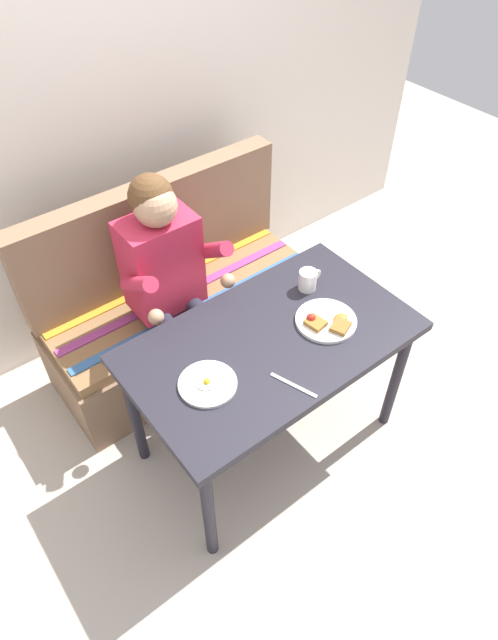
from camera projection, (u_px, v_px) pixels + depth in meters
ground_plane at (267, 437)px, 2.77m from camera, size 8.00×8.00×0.00m
back_wall at (101, 97)px, 2.55m from camera, size 4.40×0.10×2.60m
table at (271, 352)px, 2.31m from camera, size 1.20×0.70×0.73m
couch at (179, 307)px, 2.96m from camera, size 1.44×0.56×1.00m
person at (170, 274)px, 2.52m from camera, size 0.45×0.61×1.21m
plate_breakfast at (326, 321)px, 2.30m from camera, size 0.26×0.26×0.05m
plate_eggs at (208, 384)px, 2.07m from camera, size 0.23×0.23×0.04m
coffee_mug at (308, 279)px, 2.43m from camera, size 0.12×0.08×0.09m
knife at (293, 385)px, 2.08m from camera, size 0.08×0.19×0.00m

